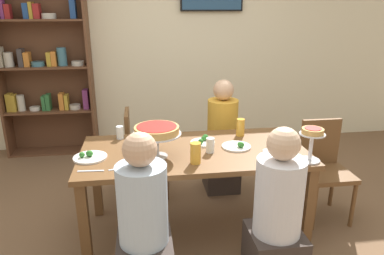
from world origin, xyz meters
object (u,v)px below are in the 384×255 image
(water_glass_clear_far, at_px, (267,158))
(cutlery_fork_near, at_px, (91,171))
(diner_near_right, at_px, (276,226))
(chair_far_left, at_px, (140,149))
(salad_plate_near_diner, at_px, (203,141))
(cutlery_fork_far, at_px, (154,139))
(water_glass_clear_spare, at_px, (120,132))
(salad_plate_far_diner, at_px, (237,146))
(deep_dish_pizza_stand, at_px, (157,132))
(beer_glass_amber_short, at_px, (196,153))
(dining_table, at_px, (194,160))
(diner_near_left, at_px, (144,234))
(personal_pizza_stand, at_px, (312,138))
(diner_far_right, at_px, (222,144))
(water_glass_clear_near, at_px, (210,145))
(salad_plate_spare, at_px, (90,157))
(bookshelf, at_px, (44,65))
(cutlery_knife_far, at_px, (121,168))
(chair_head_east, at_px, (323,164))
(beer_glass_amber_tall, at_px, (240,127))
(cutlery_knife_near, at_px, (278,159))

(water_glass_clear_far, relative_size, cutlery_fork_near, 0.64)
(diner_near_right, relative_size, water_glass_clear_far, 9.94)
(chair_far_left, bearing_deg, salad_plate_near_diner, 41.87)
(cutlery_fork_far, bearing_deg, water_glass_clear_spare, -14.11)
(salad_plate_far_diner, xyz_separation_m, water_glass_clear_spare, (-0.93, 0.34, 0.04))
(chair_far_left, distance_m, water_glass_clear_far, 1.44)
(deep_dish_pizza_stand, distance_m, cutlery_fork_near, 0.54)
(beer_glass_amber_short, bearing_deg, dining_table, 84.42)
(cutlery_fork_near, relative_size, cutlery_fork_far, 1.00)
(diner_near_left, xyz_separation_m, salad_plate_far_diner, (0.76, 0.70, 0.26))
(personal_pizza_stand, bearing_deg, dining_table, 157.14)
(diner_near_right, height_order, diner_far_right, same)
(dining_table, height_order, chair_far_left, chair_far_left)
(beer_glass_amber_short, relative_size, water_glass_clear_near, 1.33)
(salad_plate_near_diner, distance_m, salad_plate_spare, 0.91)
(bookshelf, height_order, diner_far_right, bookshelf)
(salad_plate_far_diner, relative_size, salad_plate_spare, 0.94)
(diner_near_left, bearing_deg, salad_plate_far_diner, -47.50)
(salad_plate_near_diner, distance_m, cutlery_fork_near, 0.95)
(chair_far_left, xyz_separation_m, water_glass_clear_spare, (-0.16, -0.38, 0.31))
(salad_plate_near_diner, relative_size, salad_plate_spare, 0.81)
(cutlery_knife_far, bearing_deg, diner_near_right, -43.80)
(diner_far_right, bearing_deg, chair_head_east, 52.81)
(salad_plate_near_diner, height_order, salad_plate_far_diner, salad_plate_near_diner)
(chair_far_left, xyz_separation_m, cutlery_fork_near, (-0.33, -1.00, 0.26))
(cutlery_fork_near, bearing_deg, dining_table, 25.42)
(chair_head_east, bearing_deg, water_glass_clear_spare, -7.28)
(deep_dish_pizza_stand, bearing_deg, water_glass_clear_spare, 124.00)
(diner_near_left, bearing_deg, cutlery_fork_near, 39.61)
(deep_dish_pizza_stand, bearing_deg, dining_table, 19.90)
(bookshelf, height_order, water_glass_clear_near, bookshelf)
(beer_glass_amber_tall, xyz_separation_m, water_glass_clear_spare, (-1.03, 0.07, -0.02))
(water_glass_clear_far, relative_size, cutlery_fork_far, 0.64)
(cutlery_knife_near, bearing_deg, salad_plate_spare, -168.79)
(salad_plate_far_diner, xyz_separation_m, water_glass_clear_near, (-0.23, -0.06, 0.05))
(water_glass_clear_near, distance_m, cutlery_fork_near, 0.90)
(deep_dish_pizza_stand, xyz_separation_m, cutlery_knife_near, (0.88, -0.17, -0.20))
(water_glass_clear_far, bearing_deg, dining_table, 141.75)
(bookshelf, distance_m, chair_far_left, 1.84)
(water_glass_clear_far, height_order, water_glass_clear_spare, water_glass_clear_far)
(salad_plate_spare, xyz_separation_m, cutlery_fork_far, (0.49, 0.35, -0.01))
(diner_far_right, xyz_separation_m, cutlery_knife_near, (0.19, -0.98, 0.25))
(cutlery_fork_near, height_order, cutlery_knife_near, same)
(chair_head_east, height_order, water_glass_clear_spare, chair_head_east)
(personal_pizza_stand, relative_size, beer_glass_amber_tall, 1.69)
(water_glass_clear_far, bearing_deg, beer_glass_amber_tall, 91.67)
(chair_head_east, height_order, beer_glass_amber_short, beer_glass_amber_short)
(diner_near_left, height_order, water_glass_clear_spare, diner_near_left)
(cutlery_fork_near, bearing_deg, cutlery_knife_near, 4.90)
(dining_table, distance_m, beer_glass_amber_tall, 0.55)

